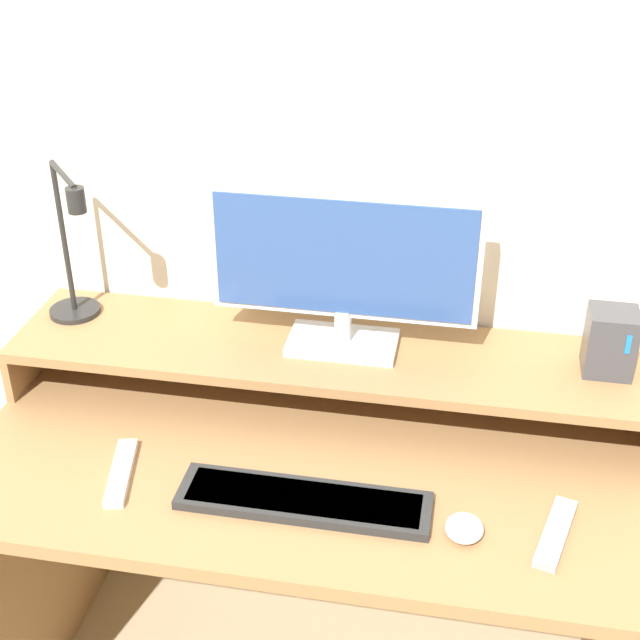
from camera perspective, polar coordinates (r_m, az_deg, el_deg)
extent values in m
cube|color=beige|center=(1.87, 1.66, 10.91)|extent=(6.00, 0.05, 2.50)
cube|color=olive|center=(1.79, -0.54, -8.81)|extent=(1.35, 0.69, 0.03)
cube|color=olive|center=(2.23, -17.89, -14.05)|extent=(0.03, 0.69, 0.73)
cube|color=olive|center=(2.06, 18.86, -18.72)|extent=(0.03, 0.69, 0.73)
cube|color=olive|center=(2.10, -17.55, -1.66)|extent=(0.02, 0.30, 0.10)
cube|color=olive|center=(1.87, 0.59, -2.11)|extent=(1.35, 0.30, 0.02)
cube|color=#BCBCC1|center=(1.87, 1.45, -1.46)|extent=(0.23, 0.13, 0.02)
cylinder|color=#BCBCC1|center=(1.84, 1.47, -0.31)|extent=(0.04, 0.04, 0.07)
cube|color=silver|center=(1.78, 1.56, 4.14)|extent=(0.55, 0.02, 0.27)
cube|color=#2D4C8C|center=(1.77, 1.50, 3.99)|extent=(0.52, 0.01, 0.24)
cylinder|color=black|center=(2.07, -15.40, 0.58)|extent=(0.11, 0.11, 0.01)
cylinder|color=black|center=(1.99, -16.08, 5.04)|extent=(0.01, 0.01, 0.34)
cylinder|color=black|center=(1.85, -16.15, 8.94)|extent=(0.11, 0.13, 0.01)
cylinder|color=black|center=(1.79, -15.35, 7.42)|extent=(0.04, 0.04, 0.05)
cube|color=#3D3D42|center=(1.85, 18.07, -1.33)|extent=(0.10, 0.09, 0.13)
cube|color=#1972F2|center=(1.80, 19.13, -1.50)|extent=(0.01, 0.00, 0.04)
cube|color=#282828|center=(1.65, -1.05, -11.49)|extent=(0.46, 0.12, 0.02)
cube|color=black|center=(1.65, -1.05, -11.35)|extent=(0.43, 0.09, 0.01)
ellipsoid|color=silver|center=(1.61, 9.22, -13.01)|extent=(0.07, 0.08, 0.03)
cube|color=white|center=(1.76, -12.61, -9.50)|extent=(0.08, 0.19, 0.02)
cube|color=#99999E|center=(1.64, 14.85, -13.05)|extent=(0.08, 0.18, 0.02)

